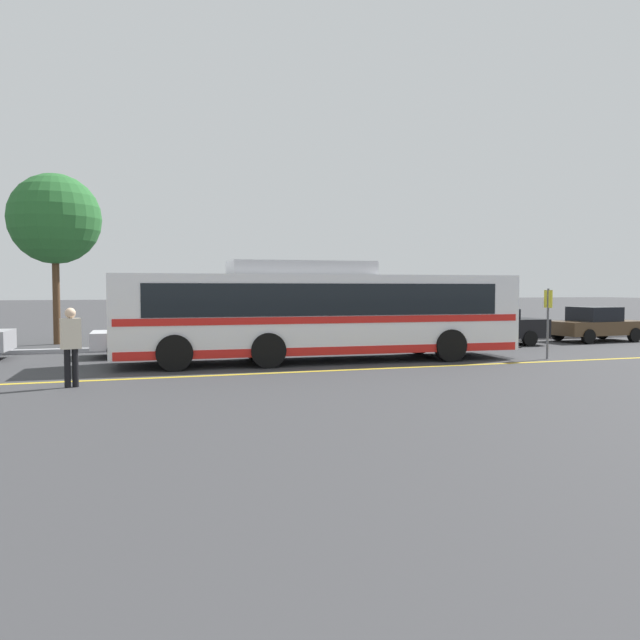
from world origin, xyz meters
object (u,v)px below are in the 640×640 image
at_px(parked_car_1, 160,336).
at_px(parked_car_4, 595,324).
at_px(tree_0, 55,219).
at_px(bus_stop_sign, 548,314).
at_px(parked_car_3, 484,326).
at_px(pedestrian_0, 71,342).
at_px(parked_car_2, 327,329).
at_px(transit_bus, 319,312).

bearing_deg(parked_car_1, parked_car_4, -88.07).
xyz_separation_m(parked_car_4, tree_0, (-21.64, 5.36, 4.27)).
height_order(parked_car_1, bus_stop_sign, bus_stop_sign).
bearing_deg(tree_0, parked_car_3, -18.77).
distance_m(pedestrian_0, bus_stop_sign, 14.08).
relative_size(parked_car_4, bus_stop_sign, 1.80).
xyz_separation_m(parked_car_3, pedestrian_0, (-14.72, -6.38, 0.29)).
relative_size(parked_car_1, pedestrian_0, 2.38).
bearing_deg(parked_car_3, parked_car_2, 92.86).
bearing_deg(parked_car_4, bus_stop_sign, -54.34).
height_order(transit_bus, tree_0, tree_0).
distance_m(transit_bus, pedestrian_0, 7.59).
distance_m(parked_car_2, parked_car_3, 6.53).
distance_m(parked_car_2, parked_car_4, 12.01).
bearing_deg(tree_0, transit_bus, -46.35).
relative_size(parked_car_2, pedestrian_0, 2.43).
relative_size(parked_car_2, parked_car_3, 0.89).
height_order(transit_bus, parked_car_3, transit_bus).
distance_m(parked_car_1, parked_car_3, 12.45).
relative_size(transit_bus, parked_car_2, 2.88).
distance_m(parked_car_2, bus_stop_sign, 7.57).
xyz_separation_m(parked_car_4, bus_stop_sign, (-6.20, -4.97, 0.70)).
bearing_deg(parked_car_2, bus_stop_sign, 52.89).
bearing_deg(bus_stop_sign, parked_car_2, -127.60).
height_order(parked_car_2, tree_0, tree_0).
bearing_deg(tree_0, parked_car_2, -29.77).
relative_size(parked_car_1, parked_car_3, 0.87).
xyz_separation_m(pedestrian_0, tree_0, (-1.44, 11.87, 3.95)).
height_order(parked_car_1, pedestrian_0, pedestrian_0).
distance_m(transit_bus, bus_stop_sign, 7.28).
relative_size(parked_car_3, tree_0, 0.73).
height_order(parked_car_3, parked_car_4, parked_car_4).
xyz_separation_m(parked_car_4, pedestrian_0, (-20.20, -6.52, 0.31)).
xyz_separation_m(parked_car_2, bus_stop_sign, (5.80, -4.81, 0.65)).
distance_m(parked_car_3, pedestrian_0, 16.05).
bearing_deg(parked_car_4, parked_car_1, -92.27).
height_order(parked_car_1, parked_car_2, parked_car_2).
distance_m(pedestrian_0, tree_0, 12.60).
distance_m(parked_car_2, tree_0, 11.88).
bearing_deg(parked_car_4, transit_bus, -78.79).
relative_size(parked_car_4, tree_0, 0.59).
xyz_separation_m(parked_car_2, parked_car_4, (12.01, 0.15, -0.04)).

